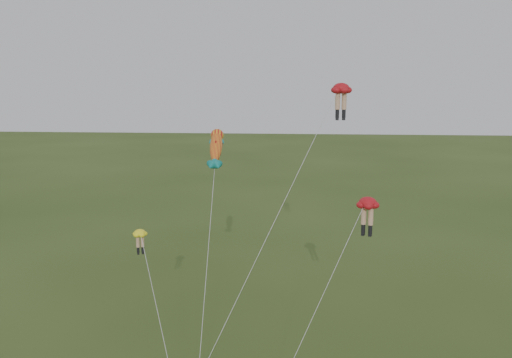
{
  "coord_description": "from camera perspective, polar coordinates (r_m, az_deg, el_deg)",
  "views": [
    {
      "loc": [
        4.08,
        -29.4,
        20.01
      ],
      "look_at": [
        1.57,
        6.0,
        13.16
      ],
      "focal_mm": 40.0,
      "sensor_mm": 36.0,
      "label": 1
    }
  ],
  "objects": [
    {
      "name": "legs_kite_red_high",
      "position": [
        38.72,
        8.28,
        8.23
      ],
      "size": [
        10.47,
        11.67,
        19.13
      ],
      "rotation": [
        0.0,
        0.0,
        0.09
      ],
      "color": "#B21219",
      "rests_on": "ground"
    },
    {
      "name": "fish_kite",
      "position": [
        37.23,
        -4.01,
        3.24
      ],
      "size": [
        1.08,
        11.63,
        16.39
      ],
      "rotation": [
        0.58,
        0.0,
        0.06
      ],
      "color": "gold",
      "rests_on": "ground"
    },
    {
      "name": "legs_kite_yellow",
      "position": [
        37.85,
        -11.37,
        -6.24
      ],
      "size": [
        5.12,
        8.74,
        9.76
      ],
      "rotation": [
        0.0,
        0.0,
        0.41
      ],
      "color": "yellow",
      "rests_on": "ground"
    },
    {
      "name": "legs_kite_red_mid",
      "position": [
        36.22,
        10.97,
        -2.91
      ],
      "size": [
        7.21,
        7.15,
        12.2
      ],
      "rotation": [
        0.0,
        0.0,
        -0.35
      ],
      "color": "#B21219",
      "rests_on": "ground"
    }
  ]
}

